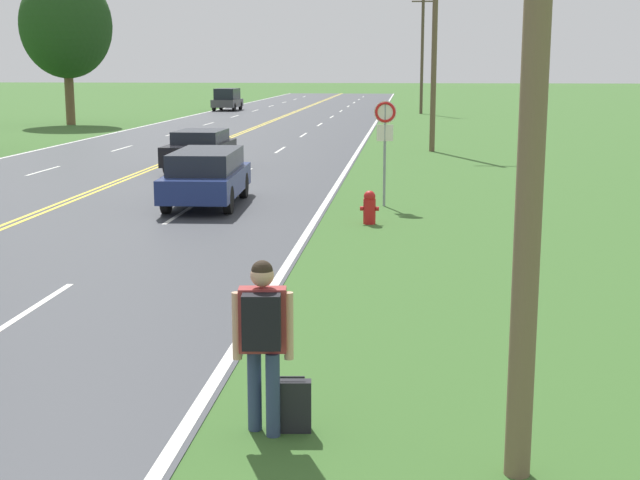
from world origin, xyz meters
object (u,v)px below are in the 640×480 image
(car_dark_blue_suv_nearest, at_px, (207,175))
(car_black_sedan_approaching, at_px, (200,149))
(suitcase, at_px, (290,406))
(car_dark_grey_van_mid_near, at_px, (227,99))
(fire_hydrant, at_px, (369,207))
(hitchhiker_person, at_px, (263,330))
(tree_left_verge, at_px, (66,26))
(traffic_sign, at_px, (385,127))

(car_dark_blue_suv_nearest, bearing_deg, car_black_sedan_approaching, -168.31)
(suitcase, distance_m, car_dark_grey_van_mid_near, 69.02)
(fire_hydrant, distance_m, car_dark_grey_van_mid_near, 56.89)
(hitchhiker_person, xyz_separation_m, fire_hydrant, (0.52, 12.64, -0.71))
(fire_hydrant, height_order, car_dark_grey_van_mid_near, car_dark_grey_van_mid_near)
(suitcase, distance_m, car_black_sedan_approaching, 24.09)
(hitchhiker_person, distance_m, car_black_sedan_approaching, 24.12)
(fire_hydrant, relative_size, car_black_sedan_approaching, 0.19)
(hitchhiker_person, bearing_deg, tree_left_verge, 17.52)
(fire_hydrant, bearing_deg, traffic_sign, 84.50)
(suitcase, distance_m, tree_left_verge, 52.60)
(hitchhiker_person, xyz_separation_m, tree_left_verge, (-20.58, 48.03, 5.17))
(suitcase, bearing_deg, tree_left_verge, 17.83)
(car_dark_blue_suv_nearest, relative_size, car_black_sedan_approaching, 1.10)
(fire_hydrant, distance_m, tree_left_verge, 41.61)
(fire_hydrant, relative_size, traffic_sign, 0.29)
(suitcase, relative_size, tree_left_verge, 0.06)
(car_dark_grey_van_mid_near, bearing_deg, hitchhiker_person, -166.21)
(suitcase, bearing_deg, hitchhiker_person, 106.25)
(fire_hydrant, height_order, traffic_sign, traffic_sign)
(hitchhiker_person, distance_m, car_dark_blue_suv_nearest, 15.67)
(suitcase, height_order, tree_left_verge, tree_left_verge)
(car_black_sedan_approaching, bearing_deg, suitcase, 15.76)
(traffic_sign, distance_m, car_dark_grey_van_mid_near, 54.26)
(fire_hydrant, xyz_separation_m, traffic_sign, (0.27, 2.81, 1.74))
(suitcase, bearing_deg, traffic_sign, -7.64)
(hitchhiker_person, xyz_separation_m, suitcase, (0.26, 0.10, -0.84))
(tree_left_verge, relative_size, car_black_sedan_approaching, 2.24)
(traffic_sign, relative_size, tree_left_verge, 0.29)
(hitchhiker_person, distance_m, traffic_sign, 15.51)
(fire_hydrant, xyz_separation_m, car_dark_grey_van_mid_near, (-14.72, 54.95, 0.57))
(suitcase, distance_m, car_dark_blue_suv_nearest, 15.64)
(suitcase, bearing_deg, car_dark_blue_suv_nearest, 10.28)
(hitchhiker_person, height_order, suitcase, hitchhiker_person)
(suitcase, bearing_deg, fire_hydrant, -6.84)
(car_black_sedan_approaching, bearing_deg, tree_left_verge, -149.41)
(fire_hydrant, height_order, tree_left_verge, tree_left_verge)
(hitchhiker_person, relative_size, tree_left_verge, 0.19)
(traffic_sign, distance_m, car_black_sedan_approaching, 10.58)
(tree_left_verge, distance_m, car_black_sedan_approaching, 29.14)
(car_dark_blue_suv_nearest, bearing_deg, hitchhiker_person, 12.12)
(fire_hydrant, bearing_deg, car_black_sedan_approaching, 122.00)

